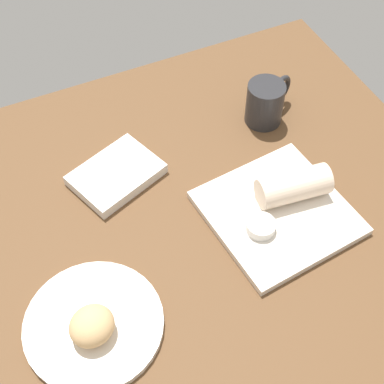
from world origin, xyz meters
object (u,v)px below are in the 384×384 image
Objects in this scene: scone_pastry at (92,326)px; sauce_cup at (261,226)px; coffee_mug at (266,102)px; breakfast_wrap at (294,186)px; book_stack at (116,175)px; round_plate at (94,324)px; square_plate at (277,213)px.

sauce_cup is (-34.79, -6.26, -1.32)cm from scone_pastry.
coffee_mug reaches higher than sauce_cup.
coffee_mug is at bearing -147.04° from scone_pastry.
scone_pastry is 45.43cm from breakfast_wrap.
breakfast_wrap is at bearing 145.73° from book_stack.
book_stack is at bearing -116.32° from scone_pastry.
book_stack is at bearing 62.86° from breakfast_wrap.
round_plate is 40.16cm from square_plate.
sauce_cup is at bearing 24.94° from square_plate.
sauce_cup is at bearing 129.20° from book_stack.
round_plate is 59.27cm from coffee_mug.
round_plate is at bearing 7.51° from sauce_cup.
square_plate is at bearing 122.07° from breakfast_wrap.
sauce_cup reaches higher than round_plate.
sauce_cup is 0.44× the size of coffee_mug.
round_plate is 4.28× the size of sauce_cup.
square_plate is 6.05cm from sauce_cup.
round_plate is 32.23cm from book_stack.
scone_pastry is (0.45, 1.73, 3.32)cm from round_plate.
round_plate is 1.17× the size of book_stack.
round_plate is 3.77cm from scone_pastry.
scone_pastry is at bearing 63.68° from book_stack.
scone_pastry is 0.60× the size of coffee_mug.
scone_pastry is 1.39× the size of sauce_cup.
square_plate is 5.98cm from breakfast_wrap.
round_plate is at bearing 31.79° from coffee_mug.
book_stack is (19.73, -24.19, -1.52)cm from sauce_cup.
round_plate is 1.86× the size of coffee_mug.
scone_pastry is at bearing 10.20° from sauce_cup.
breakfast_wrap reaches higher than round_plate.
round_plate is 44.79cm from breakfast_wrap.
breakfast_wrap is 1.10× the size of coffee_mug.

